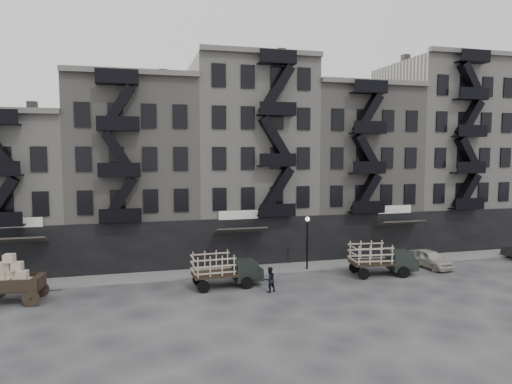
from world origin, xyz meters
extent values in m
plane|color=#38383A|center=(0.00, 0.00, 0.00)|extent=(140.00, 140.00, 0.00)
cube|color=slate|center=(0.00, 3.75, 0.07)|extent=(55.00, 2.50, 0.15)
cube|color=#A09C93|center=(-20.00, 10.00, 6.00)|extent=(10.00, 10.00, 12.00)
cube|color=#4C4744|center=(-17.50, 10.00, 12.60)|extent=(0.70, 0.70, 1.20)
cube|color=gray|center=(-10.00, 10.00, 7.50)|extent=(10.00, 10.00, 15.00)
cube|color=black|center=(-10.00, 5.05, 2.00)|extent=(10.00, 0.35, 4.00)
cube|color=#595651|center=(-10.00, 4.85, 15.20)|extent=(10.00, 0.50, 0.40)
cube|color=#4C4744|center=(-13.00, 10.00, 15.60)|extent=(0.70, 0.70, 1.20)
cube|color=#4C4744|center=(-7.50, 10.00, 15.60)|extent=(0.70, 0.70, 1.20)
cube|color=#A09C93|center=(0.00, 10.00, 8.50)|extent=(10.00, 10.00, 17.00)
cube|color=black|center=(0.00, 5.05, 2.00)|extent=(10.00, 0.35, 4.00)
cube|color=#595651|center=(0.00, 4.85, 17.20)|extent=(10.00, 0.50, 0.40)
cube|color=#4C4744|center=(-3.00, 10.00, 17.60)|extent=(0.70, 0.70, 1.20)
cube|color=#4C4744|center=(2.50, 10.00, 17.60)|extent=(0.70, 0.70, 1.20)
cube|color=gray|center=(10.00, 10.00, 7.50)|extent=(10.00, 10.00, 15.00)
cube|color=black|center=(10.00, 5.05, 2.00)|extent=(10.00, 0.35, 4.00)
cube|color=#595651|center=(10.00, 4.85, 15.20)|extent=(10.00, 0.50, 0.40)
cube|color=#4C4744|center=(7.00, 10.00, 15.60)|extent=(0.70, 0.70, 1.20)
cube|color=#4C4744|center=(12.50, 10.00, 15.60)|extent=(0.70, 0.70, 1.20)
cube|color=#A09C93|center=(20.00, 10.00, 9.00)|extent=(10.00, 10.00, 18.00)
cube|color=black|center=(20.00, 5.05, 2.00)|extent=(10.00, 0.35, 4.00)
cube|color=#595651|center=(20.00, 4.85, 18.20)|extent=(10.00, 0.50, 0.40)
cube|color=#4C4744|center=(17.00, 10.00, 18.60)|extent=(0.70, 0.70, 1.20)
cube|color=#4C4744|center=(22.50, 10.00, 18.60)|extent=(0.70, 0.70, 1.20)
cylinder|color=black|center=(3.00, 2.60, 2.00)|extent=(0.14, 0.14, 4.00)
sphere|color=silver|center=(3.00, 2.60, 4.10)|extent=(0.36, 0.36, 0.36)
cube|color=black|center=(-17.29, 0.00, 0.93)|extent=(3.51, 2.13, 0.19)
cylinder|color=black|center=(-16.11, -1.07, 0.51)|extent=(1.02, 0.21, 1.02)
cylinder|color=black|center=(-15.89, 0.77, 0.51)|extent=(1.02, 0.21, 1.02)
cube|color=black|center=(-15.82, -0.17, 1.30)|extent=(0.63, 1.52, 0.74)
cube|color=black|center=(-4.71, -0.03, 0.96)|extent=(3.20, 1.99, 0.16)
cube|color=black|center=(-2.61, 0.08, 1.05)|extent=(1.55, 1.72, 1.37)
cube|color=black|center=(-1.79, 0.13, 0.78)|extent=(0.80, 1.41, 0.82)
cylinder|color=black|center=(-2.65, -0.83, 0.41)|extent=(0.83, 0.25, 0.82)
cylinder|color=black|center=(-2.75, 0.99, 0.41)|extent=(0.83, 0.25, 0.82)
cylinder|color=black|center=(-5.66, -1.00, 0.41)|extent=(0.83, 0.25, 0.82)
cylinder|color=black|center=(-5.76, 0.83, 0.41)|extent=(0.83, 0.25, 0.82)
cube|color=black|center=(7.27, 0.07, 0.99)|extent=(3.41, 2.26, 0.17)
cube|color=black|center=(9.42, -0.19, 1.09)|extent=(1.70, 1.87, 1.42)
cube|color=black|center=(10.27, -0.29, 0.80)|extent=(0.92, 1.50, 0.85)
cylinder|color=black|center=(9.22, -1.12, 0.43)|extent=(0.87, 0.31, 0.85)
cylinder|color=black|center=(9.44, 0.76, 0.43)|extent=(0.87, 0.31, 0.85)
cylinder|color=black|center=(6.12, -0.75, 0.43)|extent=(0.87, 0.31, 0.85)
cylinder|color=black|center=(6.35, 1.13, 0.43)|extent=(0.87, 0.31, 0.85)
imported|color=beige|center=(13.00, 1.15, 0.71)|extent=(2.24, 4.39, 1.43)
imported|color=black|center=(-1.38, -1.88, 0.85)|extent=(0.98, 0.87, 1.69)
camera|label=1|loc=(-9.74, -30.37, 9.31)|focal=32.00mm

